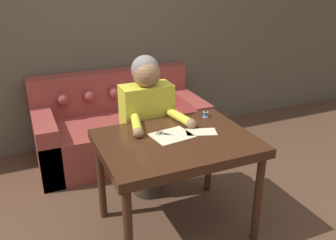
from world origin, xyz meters
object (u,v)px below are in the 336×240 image
(thread_spool, at_px, (206,114))
(dining_table, at_px, (176,150))
(couch, at_px, (120,128))
(person, at_px, (147,125))
(scissors, at_px, (166,134))

(thread_spool, bearing_deg, dining_table, -144.30)
(couch, height_order, thread_spool, couch)
(person, relative_size, thread_spool, 28.37)
(scissors, relative_size, thread_spool, 4.63)
(couch, distance_m, thread_spool, 1.30)
(couch, xyz_separation_m, scissors, (-0.00, -1.31, 0.48))
(dining_table, xyz_separation_m, person, (-0.02, 0.54, -0.02))
(couch, bearing_deg, thread_spool, -68.78)
(scissors, bearing_deg, thread_spool, 23.83)
(dining_table, xyz_separation_m, scissors, (-0.04, 0.09, 0.09))
(dining_table, relative_size, thread_spool, 24.65)
(scissors, bearing_deg, person, 87.88)
(couch, relative_size, thread_spool, 39.39)
(dining_table, distance_m, scissors, 0.14)
(thread_spool, bearing_deg, couch, 111.22)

